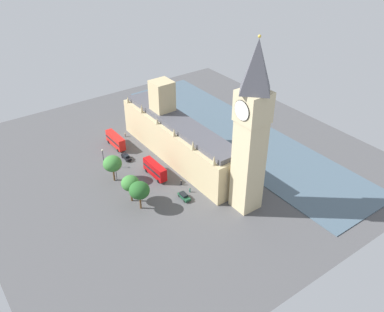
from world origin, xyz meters
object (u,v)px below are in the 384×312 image
object	(u,v)px
car_dark_green_trailing	(184,196)
pedestrian_midblock	(125,135)
plane_tree_far_end	(139,190)
plane_tree_by_river_gate	(130,183)
street_lamp_slot_11	(116,168)
car_black_under_trees	(126,157)
pedestrian_opposite_hall	(190,190)
parliament_building	(178,137)
double_decker_bus_near_tower	(155,169)
double_decker_bus_leading	(116,140)
clock_tower	(251,128)
street_lamp_slot_10	(103,155)
plane_tree_kerbside	(112,164)
pedestrian_corner	(181,183)

from	to	relation	value
car_dark_green_trailing	pedestrian_midblock	world-z (taller)	car_dark_green_trailing
car_dark_green_trailing	plane_tree_far_end	size ratio (longest dim) A/B	0.53
plane_tree_by_river_gate	street_lamp_slot_11	distance (m)	12.47
car_black_under_trees	car_dark_green_trailing	xyz separation A→B (m)	(-3.67, 29.48, 0.00)
pedestrian_opposite_hall	pedestrian_midblock	distance (m)	41.90
pedestrian_opposite_hall	street_lamp_slot_11	bearing A→B (deg)	95.58
car_black_under_trees	plane_tree_by_river_gate	size ratio (longest dim) A/B	0.54
car_dark_green_trailing	pedestrian_opposite_hall	world-z (taller)	car_dark_green_trailing
parliament_building	double_decker_bus_near_tower	size ratio (longest dim) A/B	5.33
car_dark_green_trailing	pedestrian_midblock	xyz separation A→B (m)	(-3.40, -43.48, -0.16)
double_decker_bus_near_tower	plane_tree_by_river_gate	bearing A→B (deg)	28.37
car_dark_green_trailing	street_lamp_slot_11	size ratio (longest dim) A/B	0.71
car_black_under_trees	car_dark_green_trailing	world-z (taller)	same
double_decker_bus_leading	clock_tower	bearing A→B (deg)	105.77
street_lamp_slot_10	clock_tower	bearing A→B (deg)	119.82
plane_tree_by_river_gate	street_lamp_slot_10	size ratio (longest dim) A/B	1.28
plane_tree_far_end	car_dark_green_trailing	bearing A→B (deg)	163.93
street_lamp_slot_10	street_lamp_slot_11	size ratio (longest dim) A/B	1.02
car_dark_green_trailing	pedestrian_opposite_hall	bearing A→B (deg)	-151.77
pedestrian_midblock	clock_tower	bearing A→B (deg)	127.91
parliament_building	car_dark_green_trailing	world-z (taller)	parliament_building
street_lamp_slot_10	car_dark_green_trailing	bearing A→B (deg)	111.85
parliament_building	plane_tree_kerbside	size ratio (longest dim) A/B	6.31
car_dark_green_trailing	pedestrian_corner	xyz separation A→B (m)	(-3.24, -6.15, -0.13)
double_decker_bus_leading	pedestrian_midblock	bearing A→B (deg)	-144.37
double_decker_bus_near_tower	street_lamp_slot_11	bearing A→B (deg)	-27.07
plane_tree_by_river_gate	street_lamp_slot_11	bearing A→B (deg)	-96.13
clock_tower	pedestrian_corner	bearing A→B (deg)	-64.11
pedestrian_opposite_hall	pedestrian_corner	size ratio (longest dim) A/B	0.96
pedestrian_midblock	street_lamp_slot_11	distance (m)	27.82
clock_tower	street_lamp_slot_11	distance (m)	46.60
parliament_building	plane_tree_kerbside	world-z (taller)	parliament_building
car_black_under_trees	pedestrian_opposite_hall	size ratio (longest dim) A/B	2.88
clock_tower	car_dark_green_trailing	bearing A→B (deg)	-46.07
clock_tower	plane_tree_by_river_gate	xyz separation A→B (m)	(25.70, -21.28, -19.48)
pedestrian_opposite_hall	plane_tree_kerbside	size ratio (longest dim) A/B	0.18
car_black_under_trees	street_lamp_slot_11	distance (m)	12.69
pedestrian_opposite_hall	plane_tree_by_river_gate	world-z (taller)	plane_tree_by_river_gate
plane_tree_far_end	street_lamp_slot_10	distance (m)	25.96
car_dark_green_trailing	plane_tree_by_river_gate	distance (m)	16.46
pedestrian_corner	street_lamp_slot_11	bearing A→B (deg)	-9.72
car_dark_green_trailing	plane_tree_by_river_gate	xyz separation A→B (m)	(13.14, -8.24, 5.49)
parliament_building	street_lamp_slot_11	bearing A→B (deg)	0.06
parliament_building	clock_tower	size ratio (longest dim) A/B	1.12
plane_tree_far_end	double_decker_bus_leading	bearing A→B (deg)	-105.90
double_decker_bus_leading	plane_tree_by_river_gate	world-z (taller)	plane_tree_by_river_gate
street_lamp_slot_11	double_decker_bus_near_tower	bearing A→B (deg)	153.50
clock_tower	street_lamp_slot_11	size ratio (longest dim) A/B	7.51
car_black_under_trees	double_decker_bus_near_tower	size ratio (longest dim) A/B	0.45
car_dark_green_trailing	pedestrian_corner	world-z (taller)	car_dark_green_trailing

